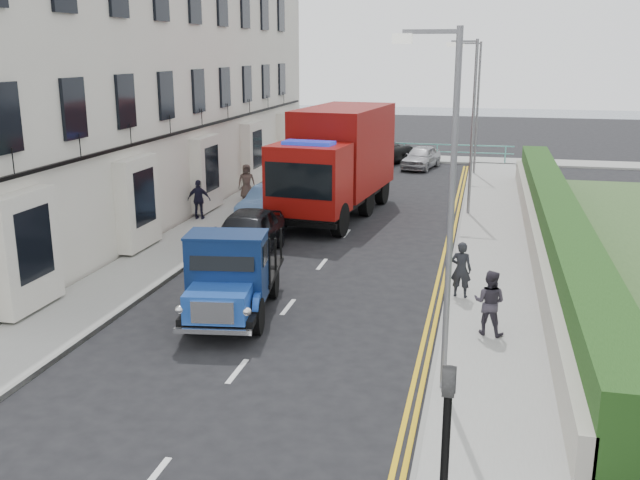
{
  "coord_description": "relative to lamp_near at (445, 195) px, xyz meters",
  "views": [
    {
      "loc": [
        4.86,
        -15.09,
        6.6
      ],
      "look_at": [
        0.45,
        3.8,
        1.4
      ],
      "focal_mm": 40.0,
      "sensor_mm": 36.0,
      "label": 1
    }
  ],
  "objects": [
    {
      "name": "seafront_railing",
      "position": [
        -4.18,
        30.2,
        -3.42
      ],
      "size": [
        13.0,
        0.08,
        1.11
      ],
      "color": "#59B2A5",
      "rests_on": "ground"
    },
    {
      "name": "garden_east",
      "position": [
        3.03,
        11.0,
        -3.1
      ],
      "size": [
        1.45,
        28.0,
        1.75
      ],
      "color": "#B2AD9E",
      "rests_on": "ground"
    },
    {
      "name": "bedford_lorry",
      "position": [
        -5.33,
        2.74,
        -2.95
      ],
      "size": [
        2.54,
        4.99,
        2.27
      ],
      "rotation": [
        0.0,
        0.0,
        0.15
      ],
      "color": "black",
      "rests_on": "ground"
    },
    {
      "name": "lamp_mid",
      "position": [
        0.0,
        16.0,
        0.0
      ],
      "size": [
        1.23,
        0.18,
        7.0
      ],
      "color": "slate",
      "rests_on": "ground"
    },
    {
      "name": "pedestrian_west_near",
      "position": [
        -10.18,
        12.52,
        -3.1
      ],
      "size": [
        0.95,
        0.49,
        1.56
      ],
      "primitive_type": "imported",
      "rotation": [
        0.0,
        0.0,
        3.27
      ],
      "color": "black",
      "rests_on": "pavement_west"
    },
    {
      "name": "ground",
      "position": [
        -4.18,
        2.0,
        -4.0
      ],
      "size": [
        120.0,
        120.0,
        0.0
      ],
      "primitive_type": "plane",
      "color": "black",
      "rests_on": "ground"
    },
    {
      "name": "traffic_signal",
      "position": [
        0.42,
        -5.5,
        -1.92
      ],
      "size": [
        0.16,
        0.2,
        3.1
      ],
      "color": "black",
      "rests_on": "ground"
    },
    {
      "name": "pedestrian_east_near",
      "position": [
        0.22,
        5.55,
        -3.11
      ],
      "size": [
        0.61,
        0.44,
        1.53
      ],
      "primitive_type": "imported",
      "rotation": [
        0.0,
        0.0,
        3.0
      ],
      "color": "black",
      "rests_on": "pavement_east"
    },
    {
      "name": "parked_car_mid",
      "position": [
        -7.78,
        13.99,
        -3.37
      ],
      "size": [
        1.82,
        3.95,
        1.25
      ],
      "primitive_type": "imported",
      "rotation": [
        0.0,
        0.0,
        -0.13
      ],
      "color": "#4E73A8",
      "rests_on": "ground"
    },
    {
      "name": "pavement_west",
      "position": [
        -9.38,
        11.0,
        -3.94
      ],
      "size": [
        2.4,
        38.0,
        0.12
      ],
      "primitive_type": "cube",
      "color": "gray",
      "rests_on": "ground"
    },
    {
      "name": "seafront_car_left",
      "position": [
        -5.41,
        29.0,
        -3.26
      ],
      "size": [
        4.29,
        5.85,
        1.48
      ],
      "primitive_type": "imported",
      "rotation": [
        0.0,
        0.0,
        2.75
      ],
      "color": "black",
      "rests_on": "ground"
    },
    {
      "name": "lamp_near",
      "position": [
        0.0,
        0.0,
        0.0
      ],
      "size": [
        1.23,
        0.18,
        7.0
      ],
      "color": "slate",
      "rests_on": "ground"
    },
    {
      "name": "seafront_car_right",
      "position": [
        -2.89,
        27.67,
        -3.35
      ],
      "size": [
        2.26,
        4.02,
        1.29
      ],
      "primitive_type": "imported",
      "rotation": [
        0.0,
        0.0,
        -0.2
      ],
      "color": "#A1A1A6",
      "rests_on": "ground"
    },
    {
      "name": "parked_car_front",
      "position": [
        -6.78,
        8.29,
        -3.22
      ],
      "size": [
        1.99,
        4.61,
        1.55
      ],
      "primitive_type": "imported",
      "rotation": [
        0.0,
        0.0,
        0.04
      ],
      "color": "black",
      "rests_on": "ground"
    },
    {
      "name": "terrace_west",
      "position": [
        -13.65,
        15.0,
        3.17
      ],
      "size": [
        6.31,
        30.2,
        14.25
      ],
      "color": "silver",
      "rests_on": "ground"
    },
    {
      "name": "pedestrian_east_far",
      "position": [
        0.97,
        3.04,
        -3.1
      ],
      "size": [
        0.89,
        0.77,
        1.56
      ],
      "primitive_type": "imported",
      "rotation": [
        0.0,
        0.0,
        2.88
      ],
      "color": "#35303A",
      "rests_on": "pavement_east"
    },
    {
      "name": "lamp_far",
      "position": [
        0.0,
        26.0,
        0.0
      ],
      "size": [
        1.23,
        0.18,
        7.0
      ],
      "color": "slate",
      "rests_on": "ground"
    },
    {
      "name": "sea_plane",
      "position": [
        -4.18,
        62.0,
        -4.0
      ],
      "size": [
        120.0,
        120.0,
        0.0
      ],
      "primitive_type": "plane",
      "color": "slate",
      "rests_on": "ground"
    },
    {
      "name": "promenade",
      "position": [
        -4.18,
        31.0,
        -3.94
      ],
      "size": [
        30.0,
        2.5,
        0.12
      ],
      "primitive_type": "cube",
      "color": "gray",
      "rests_on": "ground"
    },
    {
      "name": "parked_car_rear",
      "position": [
        -6.78,
        18.57,
        -3.25
      ],
      "size": [
        2.43,
        5.3,
        1.5
      ],
      "primitive_type": "imported",
      "rotation": [
        0.0,
        0.0,
        -0.07
      ],
      "color": "#A1A1A5",
      "rests_on": "ground"
    },
    {
      "name": "red_lorry",
      "position": [
        -5.16,
        14.96,
        -1.69
      ],
      "size": [
        3.67,
        8.51,
        4.33
      ],
      "rotation": [
        0.0,
        0.0,
        -0.11
      ],
      "color": "black",
      "rests_on": "ground"
    },
    {
      "name": "pedestrian_west_far",
      "position": [
        -9.65,
        16.73,
        -3.1
      ],
      "size": [
        0.89,
        0.75,
        1.55
      ],
      "primitive_type": "imported",
      "rotation": [
        0.0,
        0.0,
        0.41
      ],
      "color": "#453832",
      "rests_on": "pavement_west"
    },
    {
      "name": "pavement_east",
      "position": [
        1.12,
        11.0,
        -3.94
      ],
      "size": [
        2.6,
        38.0,
        0.12
      ],
      "primitive_type": "cube",
      "color": "gray",
      "rests_on": "ground"
    }
  ]
}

